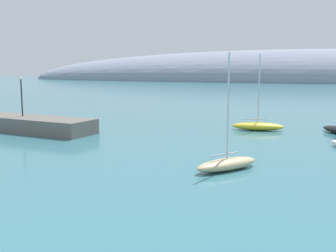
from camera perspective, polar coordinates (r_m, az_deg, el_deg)
breakwater_rocks at (r=54.97m, az=-22.48°, el=0.57°), size 26.80×7.58×1.77m
distant_ridge at (r=245.12m, az=17.32°, el=6.13°), size 362.69×70.94×37.19m
sailboat_sand_near_shore at (r=30.61m, az=8.45°, el=-5.32°), size 4.66×5.66×8.84m
sailboat_yellow_end_of_line at (r=50.76m, az=12.76°, el=0.05°), size 6.57×2.95×9.46m
harbor_lamp_post at (r=52.18m, az=-20.30°, el=4.54°), size 0.36×0.36×4.86m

